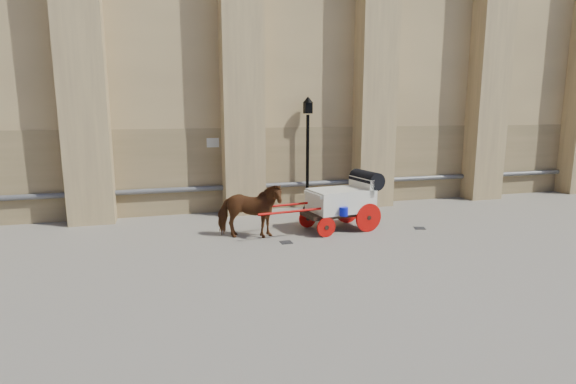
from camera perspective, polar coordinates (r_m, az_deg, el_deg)
name	(u,v)px	position (r m, az deg, el deg)	size (l,w,h in m)	color
ground	(302,238)	(13.00, 1.75, -5.82)	(90.00, 90.00, 0.00)	slate
horse	(249,211)	(12.83, -4.92, -2.40)	(0.86, 1.89, 1.60)	#5F3017
carriage	(345,199)	(13.85, 7.19, -0.83)	(4.15, 1.63, 1.77)	black
street_lamp	(308,150)	(16.45, 2.51, 5.38)	(0.38, 0.38, 4.11)	black
drain_grate_near	(286,242)	(12.54, -0.24, -6.40)	(0.32, 0.32, 0.01)	black
drain_grate_far	(420,228)	(14.58, 16.39, -4.43)	(0.32, 0.32, 0.01)	black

